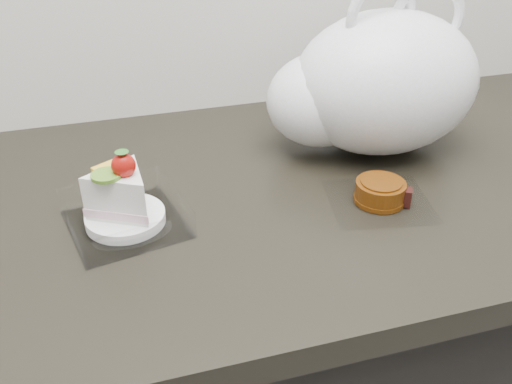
{
  "coord_description": "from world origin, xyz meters",
  "views": [
    {
      "loc": [
        -0.2,
        0.99,
        1.34
      ],
      "look_at": [
        -0.01,
        1.61,
        0.94
      ],
      "focal_mm": 40.0,
      "sensor_mm": 36.0,
      "label": 1
    }
  ],
  "objects": [
    {
      "name": "mooncake_wrap",
      "position": [
        0.17,
        1.6,
        0.91
      ],
      "size": [
        0.16,
        0.16,
        0.03
      ],
      "rotation": [
        0.0,
        0.0,
        -0.01
      ],
      "color": "white",
      "rests_on": "counter"
    },
    {
      "name": "plastic_bag",
      "position": [
        0.22,
        1.76,
        1.01
      ],
      "size": [
        0.34,
        0.24,
        0.28
      ],
      "rotation": [
        0.0,
        0.0,
        0.01
      ],
      "color": "white",
      "rests_on": "counter"
    },
    {
      "name": "cake_tray",
      "position": [
        -0.19,
        1.64,
        0.93
      ],
      "size": [
        0.17,
        0.17,
        0.11
      ],
      "rotation": [
        0.0,
        0.0,
        0.2
      ],
      "color": "white",
      "rests_on": "counter"
    }
  ]
}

